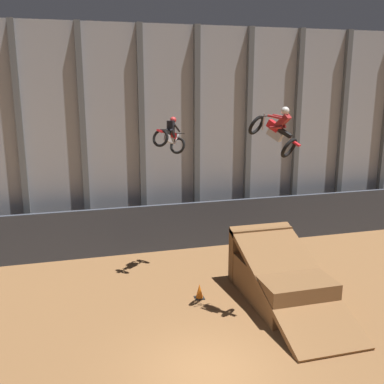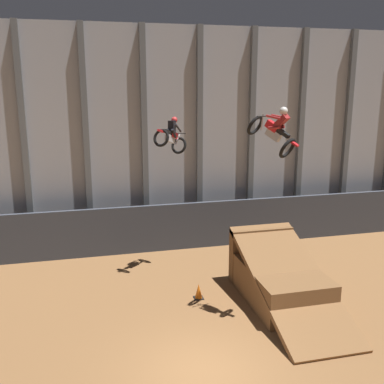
{
  "view_description": "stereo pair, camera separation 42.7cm",
  "coord_description": "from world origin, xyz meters",
  "views": [
    {
      "loc": [
        -3.36,
        -10.69,
        7.98
      ],
      "look_at": [
        1.09,
        5.67,
        3.89
      ],
      "focal_mm": 42.0,
      "sensor_mm": 36.0,
      "label": 1
    },
    {
      "loc": [
        -2.94,
        -10.8,
        7.98
      ],
      "look_at": [
        1.09,
        5.67,
        3.89
      ],
      "focal_mm": 42.0,
      "sensor_mm": 36.0,
      "label": 2
    }
  ],
  "objects": [
    {
      "name": "rider_bike_left_air",
      "position": [
        0.63,
        7.47,
        5.86
      ],
      "size": [
        1.69,
        1.7,
        1.64
      ],
      "rotation": [
        -0.33,
        0.0,
        -0.77
      ],
      "color": "black"
    },
    {
      "name": "ground_plane",
      "position": [
        0.0,
        0.0,
        0.0
      ],
      "size": [
        60.0,
        60.0,
        0.0
      ],
      "primitive_type": "plane",
      "color": "brown"
    },
    {
      "name": "arena_back_wall",
      "position": [
        0.0,
        11.11,
        5.36
      ],
      "size": [
        32.0,
        0.4,
        10.73
      ],
      "color": "#A3A8B2",
      "rests_on": "ground_plane"
    },
    {
      "name": "lower_barrier",
      "position": [
        0.0,
        9.77,
        1.16
      ],
      "size": [
        31.36,
        0.2,
        2.32
      ],
      "color": "#383D47",
      "rests_on": "ground_plane"
    },
    {
      "name": "rider_bike_right_air",
      "position": [
        3.11,
        2.7,
        6.5
      ],
      "size": [
        1.57,
        1.79,
        1.69
      ],
      "rotation": [
        0.49,
        0.0,
        0.62
      ],
      "color": "black"
    },
    {
      "name": "dirt_ramp",
      "position": [
        4.0,
        3.77,
        0.8
      ],
      "size": [
        2.61,
        6.16,
        2.41
      ],
      "color": "brown",
      "rests_on": "ground_plane"
    },
    {
      "name": "traffic_cone_near_ramp",
      "position": [
        1.04,
        4.41,
        0.28
      ],
      "size": [
        0.36,
        0.36,
        0.58
      ],
      "color": "black",
      "rests_on": "ground_plane"
    }
  ]
}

